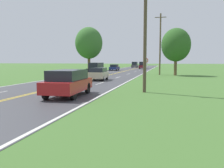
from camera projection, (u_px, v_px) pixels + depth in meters
traffic_sign at (146, 63)px, 29.10m from camera, size 0.60×0.10×2.64m
utility_pole_midground at (145, 37)px, 16.80m from camera, size 1.80×0.24×7.59m
utility_pole_far at (160, 44)px, 38.09m from camera, size 1.80×0.24×9.79m
tree_mid_treeline at (176, 45)px, 36.69m from camera, size 4.48×4.48×7.33m
tree_right_cluster at (89, 43)px, 59.07m from camera, size 6.81×6.81×10.64m
car_red_suv_approaching at (68, 82)px, 15.21m from camera, size 2.16×4.71×1.69m
car_champagne_hatchback_mid_near at (98, 74)px, 27.68m from camera, size 1.97×3.64×1.47m
car_black_van_mid_far at (96, 68)px, 41.52m from camera, size 2.10×4.93×1.96m
car_dark_blue_sedan_receding at (114, 67)px, 55.85m from camera, size 1.79×3.94×1.45m
car_maroon_van_distant at (143, 65)px, 69.25m from camera, size 2.10×4.22×2.03m
car_dark_grey_van_horizon at (135, 65)px, 81.44m from camera, size 1.93×4.18×1.97m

